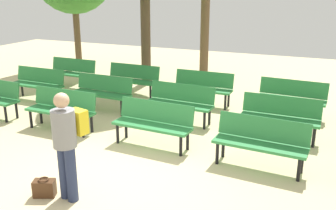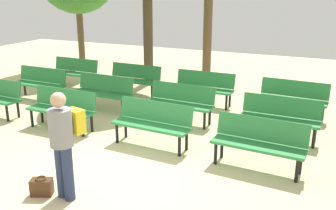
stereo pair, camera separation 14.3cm
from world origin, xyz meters
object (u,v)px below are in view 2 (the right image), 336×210
(bench_r0_c2, at_px, (153,121))
(bench_r0_c3, at_px, (259,141))
(bench_r1_c1, at_px, (104,90))
(bench_r2_c3, at_px, (293,97))
(bench_r1_c3, at_px, (280,115))
(bench_r0_c1, at_px, (62,107))
(bench_r2_c0, at_px, (74,71))
(tree_2, at_px, (207,38))
(bench_r2_c1, at_px, (134,78))
(handbag, at_px, (42,187))
(bench_r2_c2, at_px, (204,86))
(bench_r1_c2, at_px, (180,101))
(bench_r1_c0, at_px, (40,81))
(visitor_with_backpack, at_px, (64,139))

(bench_r0_c2, xyz_separation_m, bench_r0_c3, (2.12, -0.12, 0.00))
(bench_r0_c3, height_order, bench_r1_c1, same)
(bench_r0_c3, bearing_deg, bench_r2_c3, 90.15)
(bench_r1_c3, bearing_deg, bench_r0_c3, -94.12)
(bench_r0_c1, relative_size, bench_r1_c3, 1.00)
(bench_r0_c1, xyz_separation_m, bench_r0_c3, (4.35, -0.14, 0.00))
(bench_r2_c0, relative_size, tree_2, 0.61)
(bench_r2_c1, relative_size, handbag, 4.41)
(bench_r2_c1, bearing_deg, bench_r2_c2, -0.94)
(bench_r1_c2, relative_size, handbag, 4.44)
(bench_r1_c0, height_order, bench_r2_c3, same)
(bench_r1_c0, height_order, handbag, bench_r1_c0)
(bench_r1_c0, xyz_separation_m, tree_2, (3.28, 4.71, 0.82))
(bench_r2_c0, relative_size, bench_r2_c2, 1.00)
(tree_2, distance_m, visitor_with_backpack, 8.65)
(bench_r0_c1, distance_m, bench_r0_c2, 2.24)
(bench_r0_c2, height_order, bench_r1_c2, same)
(bench_r0_c1, xyz_separation_m, bench_r1_c0, (-2.07, 1.59, 0.00))
(bench_r1_c3, height_order, visitor_with_backpack, visitor_with_backpack)
(bench_r1_c1, relative_size, tree_2, 0.61)
(handbag, bearing_deg, bench_r0_c1, 122.50)
(bench_r0_c2, bearing_deg, bench_r2_c3, 54.81)
(bench_r1_c3, xyz_separation_m, bench_r2_c1, (-4.38, 1.69, 0.00))
(handbag, bearing_deg, tree_2, 92.25)
(bench_r1_c3, distance_m, bench_r2_c3, 1.56)
(bench_r1_c2, xyz_separation_m, bench_r2_c0, (-4.29, 1.63, 0.00))
(bench_r0_c1, height_order, visitor_with_backpack, visitor_with_backpack)
(bench_r0_c1, relative_size, bench_r0_c3, 0.99)
(visitor_with_backpack, bearing_deg, handbag, 30.09)
(bench_r1_c3, distance_m, tree_2, 5.98)
(bench_r0_c2, xyz_separation_m, visitor_with_backpack, (-0.29, -2.29, 0.43))
(bench_r1_c1, bearing_deg, bench_r1_c0, 179.50)
(bench_r2_c0, distance_m, handbag, 6.64)
(handbag, bearing_deg, bench_r2_c1, 104.77)
(bench_r1_c1, height_order, handbag, bench_r1_c1)
(bench_r0_c1, xyz_separation_m, bench_r2_c2, (2.26, 2.98, 0.00))
(bench_r1_c3, xyz_separation_m, bench_r2_c3, (0.07, 1.56, 0.00))
(bench_r2_c1, bearing_deg, visitor_with_backpack, -70.02)
(bench_r1_c3, bearing_deg, bench_r1_c1, 178.42)
(bench_r1_c1, xyz_separation_m, bench_r2_c0, (-2.15, 1.59, 0.00))
(bench_r2_c3, distance_m, tree_2, 4.82)
(bench_r2_c1, bearing_deg, bench_r0_c2, -54.23)
(bench_r0_c2, bearing_deg, bench_r2_c2, 92.50)
(bench_r1_c0, distance_m, bench_r2_c3, 6.75)
(bench_r1_c2, bearing_deg, bench_r1_c0, -178.90)
(bench_r1_c1, height_order, bench_r2_c1, same)
(bench_r0_c2, bearing_deg, bench_r2_c0, 146.90)
(bench_r1_c3, bearing_deg, bench_r2_c2, 144.46)
(bench_r2_c1, height_order, bench_r2_c3, same)
(bench_r0_c3, xyz_separation_m, bench_r2_c2, (-2.10, 3.13, 0.00))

